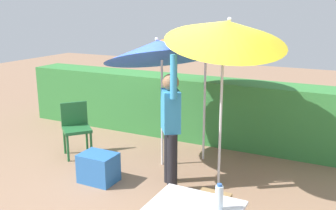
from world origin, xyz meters
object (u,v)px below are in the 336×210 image
Objects in this scene: umbrella_orange at (226,32)px; crate_cardboard at (212,207)px; umbrella_yellow at (159,50)px; chair_plastic at (76,126)px; bottle_water at (219,197)px; person_vendor at (171,122)px; umbrella_rainbow at (206,36)px; cooler_box at (99,168)px.

umbrella_orange reaches higher than crate_cardboard.
umbrella_yellow is 2.58× the size of chair_plastic.
bottle_water is (1.72, -2.17, -0.96)m from umbrella_yellow.
person_vendor reaches higher than chair_plastic.
umbrella_rainbow is 2.49× the size of chair_plastic.
person_vendor reaches higher than bottle_water.
crate_cardboard is (0.77, -1.67, -1.87)m from umbrella_rainbow.
umbrella_orange is 1.19m from umbrella_yellow.
crate_cardboard is (0.18, -0.85, -2.00)m from umbrella_orange.
umbrella_orange reaches higher than cooler_box.
umbrella_orange reaches higher than person_vendor.
bottle_water reaches higher than crate_cardboard.
person_vendor is 1.25m from crate_cardboard.
chair_plastic is 2.93m from crate_cardboard.
chair_plastic is (-2.00, -0.77, -1.50)m from umbrella_rainbow.
crate_cardboard is at bearing -77.93° from umbrella_orange.
umbrella_rainbow is at bearing 87.60° from person_vendor.
umbrella_orange reaches higher than umbrella_rainbow.
umbrella_yellow is 5.98× the size of crate_cardboard.
bottle_water is (1.24, -1.57, -0.07)m from person_vendor.
bottle_water is at bearing -67.77° from crate_cardboard.
umbrella_rainbow is 0.78m from umbrella_yellow.
person_vendor is at bearing 18.60° from cooler_box.
person_vendor is 2.03m from chair_plastic.
chair_plastic is 3.71× the size of bottle_water.
chair_plastic is at bearing 148.78° from bottle_water.
umbrella_orange is 2.60m from cooler_box.
bottle_water is at bearing -66.23° from umbrella_rainbow.
person_vendor is (0.48, -0.59, -0.89)m from umbrella_yellow.
umbrella_yellow reaches higher than bottle_water.
crate_cardboard is (1.30, -1.12, -1.69)m from umbrella_yellow.
umbrella_rainbow reaches higher than chair_plastic.
umbrella_yellow is at bearing 8.84° from chair_plastic.
person_vendor is 7.83× the size of bottle_water.
umbrella_rainbow is at bearing 125.56° from umbrella_orange.
crate_cardboard is 1.60× the size of bottle_water.
umbrella_rainbow is 5.75× the size of crate_cardboard.
umbrella_orange is at bearing 26.63° from person_vendor.
person_vendor reaches higher than crate_cardboard.
umbrella_rainbow is 3.18m from bottle_water.
bottle_water is (0.43, -1.04, 0.72)m from crate_cardboard.
umbrella_orange is 1.36× the size of person_vendor.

